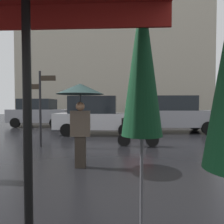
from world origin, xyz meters
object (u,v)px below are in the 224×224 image
(parked_car_left, at_px, (96,115))
(street_signpost, at_px, (40,101))
(parked_car_right, at_px, (40,112))
(folded_patio_umbrella_far, at_px, (142,65))
(parked_car_distant, at_px, (174,114))
(parked_scooter, at_px, (137,131))
(pedestrian_with_umbrella, at_px, (80,98))

(parked_car_left, xyz_separation_m, street_signpost, (-1.59, -3.17, 0.67))
(parked_car_right, bearing_deg, folded_patio_umbrella_far, 132.85)
(folded_patio_umbrella_far, bearing_deg, parked_car_left, 100.77)
(folded_patio_umbrella_far, distance_m, street_signpost, 5.55)
(parked_car_distant, height_order, street_signpost, street_signpost)
(parked_scooter, height_order, street_signpost, street_signpost)
(pedestrian_with_umbrella, xyz_separation_m, parked_scooter, (1.52, 2.39, -1.07))
(parked_car_left, height_order, parked_car_distant, parked_car_distant)
(pedestrian_with_umbrella, bearing_deg, parked_car_distant, 83.17)
(folded_patio_umbrella_far, relative_size, parked_car_left, 0.64)
(pedestrian_with_umbrella, bearing_deg, street_signpost, 155.61)
(folded_patio_umbrella_far, distance_m, pedestrian_with_umbrella, 2.67)
(folded_patio_umbrella_far, relative_size, street_signpost, 1.02)
(parked_scooter, height_order, parked_car_right, parked_car_right)
(parked_scooter, relative_size, street_signpost, 0.55)
(pedestrian_with_umbrella, bearing_deg, parked_car_right, 143.61)
(parked_scooter, bearing_deg, parked_car_left, 102.26)
(parked_car_right, bearing_deg, parked_car_distant, 178.60)
(folded_patio_umbrella_far, bearing_deg, parked_scooter, 85.71)
(folded_patio_umbrella_far, xyz_separation_m, pedestrian_with_umbrella, (-1.16, 2.39, -0.25))
(pedestrian_with_umbrella, relative_size, parked_car_distant, 0.45)
(parked_scooter, distance_m, street_signpost, 3.60)
(pedestrian_with_umbrella, height_order, parked_car_left, pedestrian_with_umbrella)
(parked_car_left, bearing_deg, street_signpost, 78.54)
(pedestrian_with_umbrella, xyz_separation_m, parked_car_distant, (3.90, 6.27, -0.62))
(folded_patio_umbrella_far, height_order, street_signpost, folded_patio_umbrella_far)
(street_signpost, bearing_deg, parked_scooter, 2.81)
(folded_patio_umbrella_far, relative_size, parked_scooter, 1.86)
(folded_patio_umbrella_far, bearing_deg, parked_car_right, 118.01)
(pedestrian_with_umbrella, xyz_separation_m, parked_car_right, (-4.79, 8.80, -0.64))
(parked_car_left, distance_m, parked_car_distant, 4.31)
(parked_car_distant, bearing_deg, parked_scooter, -125.47)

